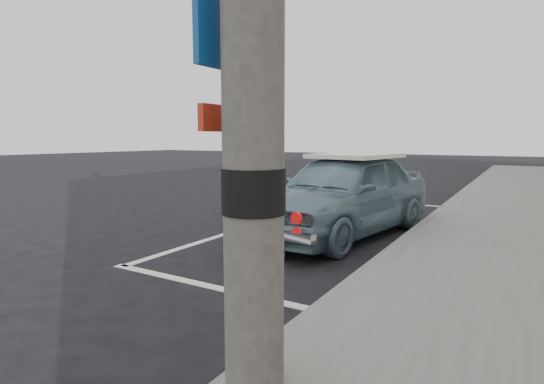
{
  "coord_description": "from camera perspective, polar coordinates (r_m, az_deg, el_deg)",
  "views": [
    {
      "loc": [
        3.33,
        -3.93,
        1.59
      ],
      "look_at": [
        -0.08,
        1.74,
        0.75
      ],
      "focal_mm": 28.0,
      "sensor_mm": 36.0,
      "label": 1
    }
  ],
  "objects": [
    {
      "name": "cat",
      "position": [
        5.63,
        0.16,
        -7.72
      ],
      "size": [
        0.25,
        0.56,
        0.3
      ],
      "rotation": [
        0.0,
        0.0,
        0.0
      ],
      "color": "#776B5A",
      "rests_on": "ground"
    },
    {
      "name": "pline_side",
      "position": [
        8.27,
        -0.38,
        -3.83
      ],
      "size": [
        0.12,
        7.0,
        0.01
      ],
      "primitive_type": "cube",
      "color": "silver",
      "rests_on": "ground"
    },
    {
      "name": "pline_rear",
      "position": [
        4.71,
        -8.21,
        -12.48
      ],
      "size": [
        3.0,
        0.12,
        0.01
      ],
      "primitive_type": "cube",
      "color": "silver",
      "rests_on": "ground"
    },
    {
      "name": "pline_front",
      "position": [
        10.92,
        15.68,
        -1.39
      ],
      "size": [
        3.0,
        0.12,
        0.01
      ],
      "primitive_type": "cube",
      "color": "silver",
      "rests_on": "ground"
    },
    {
      "name": "sidewalk",
      "position": [
        6.12,
        29.09,
        -8.02
      ],
      "size": [
        2.8,
        40.0,
        0.15
      ],
      "primitive_type": "cube",
      "color": "#60605C",
      "rests_on": "ground"
    },
    {
      "name": "retro_coupe",
      "position": [
        7.11,
        9.52,
        -0.12
      ],
      "size": [
        2.24,
        4.23,
        1.37
      ],
      "rotation": [
        0.0,
        0.0,
        -0.16
      ],
      "color": "slate",
      "rests_on": "ground"
    },
    {
      "name": "ground",
      "position": [
        5.38,
        -8.99,
        -10.02
      ],
      "size": [
        80.0,
        80.0,
        0.0
      ],
      "primitive_type": "plane",
      "color": "black",
      "rests_on": "ground"
    }
  ]
}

